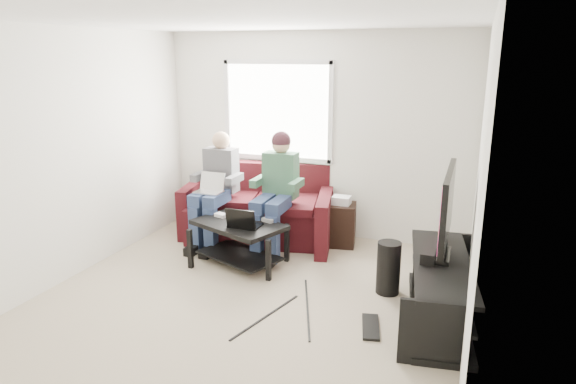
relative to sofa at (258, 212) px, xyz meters
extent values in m
plane|color=#BCAA92|center=(0.62, -1.82, -0.34)|extent=(4.50, 4.50, 0.00)
plane|color=white|center=(0.62, -1.82, 2.26)|extent=(4.50, 4.50, 0.00)
plane|color=silver|center=(0.62, 0.43, 0.96)|extent=(4.50, 0.00, 4.50)
plane|color=silver|center=(0.62, -4.07, 0.96)|extent=(4.50, 0.00, 4.50)
plane|color=silver|center=(-1.38, -1.82, 0.96)|extent=(0.00, 4.50, 4.50)
plane|color=silver|center=(2.62, -1.82, 0.96)|extent=(0.00, 4.50, 4.50)
cube|color=white|center=(0.12, 0.42, 1.26)|extent=(1.40, 0.01, 1.20)
cube|color=silver|center=(0.12, 0.41, 1.26)|extent=(1.48, 0.04, 1.28)
cube|color=#401016|center=(0.00, -0.05, -0.11)|extent=(1.82, 1.21, 0.46)
cube|color=#401016|center=(0.00, 0.34, 0.36)|extent=(1.68, 0.54, 0.47)
cube|color=#401016|center=(-0.91, -0.05, -0.01)|extent=(0.35, 1.00, 0.66)
cube|color=#401016|center=(0.91, -0.05, -0.01)|extent=(0.35, 1.00, 0.66)
cube|color=#401016|center=(-0.41, -0.07, 0.17)|extent=(0.91, 0.91, 0.10)
cube|color=#401016|center=(0.41, -0.07, 0.17)|extent=(0.91, 0.91, 0.10)
cube|color=#324A70|center=(-0.50, -0.53, 0.29)|extent=(0.16, 0.45, 0.14)
cube|color=#324A70|center=(-0.30, -0.53, 0.29)|extent=(0.16, 0.45, 0.14)
cube|color=#324A70|center=(-0.50, -0.71, -0.06)|extent=(0.13, 0.13, 0.56)
cube|color=#324A70|center=(-0.30, -0.71, -0.06)|extent=(0.13, 0.13, 0.56)
cube|color=slate|center=(-0.40, -0.20, 0.57)|extent=(0.40, 0.22, 0.55)
sphere|color=tan|center=(-0.40, -0.18, 0.94)|extent=(0.22, 0.22, 0.22)
cube|color=#324A70|center=(0.30, -0.53, 0.29)|extent=(0.16, 0.45, 0.14)
cube|color=#324A70|center=(0.50, -0.53, 0.29)|extent=(0.16, 0.45, 0.14)
cube|color=#324A70|center=(0.30, -0.71, -0.06)|extent=(0.13, 0.13, 0.56)
cube|color=#324A70|center=(0.50, -0.71, -0.06)|extent=(0.13, 0.13, 0.56)
cube|color=#494B4B|center=(0.40, -0.20, 0.57)|extent=(0.40, 0.22, 0.55)
sphere|color=tan|center=(0.40, -0.18, 0.94)|extent=(0.22, 0.22, 0.22)
sphere|color=#371B22|center=(0.40, -0.18, 0.98)|extent=(0.23, 0.23, 0.23)
cube|color=black|center=(0.17, -0.91, 0.14)|extent=(1.15, 0.93, 0.05)
cube|color=black|center=(0.17, -0.91, -0.23)|extent=(1.05, 0.83, 0.02)
cube|color=black|center=(-0.30, -1.19, -0.11)|extent=(0.05, 0.05, 0.45)
cube|color=black|center=(0.64, -1.19, -0.11)|extent=(0.05, 0.05, 0.45)
cube|color=black|center=(-0.30, -0.63, -0.11)|extent=(0.05, 0.05, 0.45)
cube|color=black|center=(0.64, -0.63, -0.11)|extent=(0.05, 0.05, 0.45)
cube|color=silver|center=(-0.11, -0.79, 0.18)|extent=(0.16, 0.13, 0.04)
cube|color=black|center=(0.07, -0.73, 0.18)|extent=(0.16, 0.14, 0.04)
cube|color=gray|center=(0.47, -0.76, 0.18)|extent=(0.16, 0.13, 0.04)
cube|color=black|center=(2.39, -1.38, 0.19)|extent=(0.72, 1.69, 0.04)
cube|color=black|center=(2.39, -1.38, -0.07)|extent=(0.67, 1.63, 0.03)
cube|color=black|center=(2.39, -1.38, -0.31)|extent=(0.72, 1.69, 0.06)
cube|color=black|center=(2.39, -2.18, -0.07)|extent=(0.49, 0.11, 0.55)
cube|color=black|center=(2.39, -0.58, -0.07)|extent=(0.49, 0.11, 0.55)
cube|color=black|center=(2.39, -1.28, 0.23)|extent=(0.12, 0.40, 0.04)
cube|color=black|center=(2.39, -1.28, 0.31)|extent=(0.06, 0.06, 0.12)
cube|color=black|center=(2.39, -1.28, 0.69)|extent=(0.05, 1.10, 0.65)
cube|color=#CA2F66|center=(2.36, -1.28, 0.69)|extent=(0.01, 1.01, 0.58)
cube|color=black|center=(2.27, -1.28, 0.26)|extent=(0.12, 0.50, 0.10)
cylinder|color=#A77E48|center=(2.34, -0.75, 0.27)|extent=(0.08, 0.08, 0.12)
cube|color=silver|center=(2.39, -1.78, -0.02)|extent=(0.30, 0.22, 0.06)
cube|color=gray|center=(2.39, -1.08, -0.01)|extent=(0.34, 0.26, 0.08)
cube|color=black|center=(2.39, -1.43, -0.02)|extent=(0.38, 0.30, 0.07)
cylinder|color=black|center=(1.87, -1.03, -0.07)|extent=(0.23, 0.23, 0.53)
cube|color=black|center=(1.85, -1.78, -0.33)|extent=(0.24, 0.46, 0.02)
cube|color=black|center=(1.08, 0.10, -0.07)|extent=(0.36, 0.36, 0.53)
cube|color=silver|center=(1.08, 0.10, 0.24)|extent=(0.22, 0.18, 0.10)
camera|label=1|loc=(2.57, -5.80, 1.99)|focal=32.00mm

